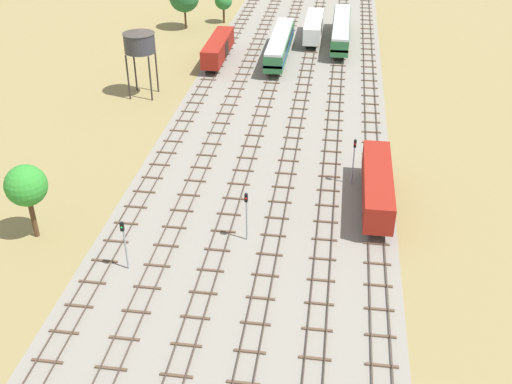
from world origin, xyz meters
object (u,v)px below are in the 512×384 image
(freight_boxcar_right_nearest, at_px, (377,185))
(freight_boxcar_far_left_near, at_px, (218,48))
(diesel_railcar_centre_left_mid, at_px, (280,44))
(passenger_coach_centre_right_midfar, at_px, (341,29))
(water_tower, at_px, (139,42))
(signal_post_nearest, at_px, (124,239))
(freight_boxcar_centre_far, at_px, (314,26))
(signal_post_mid, at_px, (246,210))
(signal_post_near, at_px, (354,156))

(freight_boxcar_right_nearest, distance_m, freight_boxcar_far_left_near, 46.87)
(diesel_railcar_centre_left_mid, xyz_separation_m, passenger_coach_centre_right_midfar, (9.65, 9.83, 0.02))
(passenger_coach_centre_right_midfar, bearing_deg, water_tower, -134.29)
(freight_boxcar_right_nearest, xyz_separation_m, signal_post_nearest, (-21.72, -13.56, 0.79))
(freight_boxcar_far_left_near, distance_m, freight_boxcar_centre_far, 20.06)
(freight_boxcar_far_left_near, bearing_deg, signal_post_mid, -75.89)
(diesel_railcar_centre_left_mid, distance_m, signal_post_nearest, 57.02)
(passenger_coach_centre_right_midfar, height_order, signal_post_mid, signal_post_mid)
(signal_post_nearest, relative_size, signal_post_mid, 0.97)
(passenger_coach_centre_right_midfar, distance_m, signal_post_near, 48.89)
(freight_boxcar_right_nearest, xyz_separation_m, diesel_railcar_centre_left_mid, (-14.48, 42.99, 0.15))
(passenger_coach_centre_right_midfar, xyz_separation_m, signal_post_mid, (-7.24, -60.60, 0.70))
(freight_boxcar_far_left_near, xyz_separation_m, signal_post_nearest, (2.41, -53.74, 0.79))
(freight_boxcar_right_nearest, relative_size, signal_post_mid, 2.69)
(freight_boxcar_centre_far, xyz_separation_m, water_tower, (-22.29, -29.03, 5.36))
(freight_boxcar_centre_far, relative_size, signal_post_nearest, 2.76)
(freight_boxcar_far_left_near, xyz_separation_m, water_tower, (-7.81, -15.15, 5.36))
(freight_boxcar_right_nearest, xyz_separation_m, passenger_coach_centre_right_midfar, (-4.83, 52.82, 0.16))
(freight_boxcar_right_nearest, relative_size, diesel_railcar_centre_left_mid, 0.68)
(signal_post_nearest, xyz_separation_m, signal_post_mid, (9.65, 5.78, 0.08))
(water_tower, relative_size, signal_post_near, 1.74)
(water_tower, bearing_deg, passenger_coach_centre_right_midfar, 45.71)
(freight_boxcar_far_left_near, distance_m, signal_post_nearest, 53.80)
(freight_boxcar_right_nearest, bearing_deg, freight_boxcar_far_left_near, 120.99)
(freight_boxcar_centre_far, height_order, signal_post_nearest, signal_post_nearest)
(freight_boxcar_far_left_near, bearing_deg, freight_boxcar_centre_far, 43.80)
(water_tower, distance_m, signal_post_mid, 38.63)
(diesel_railcar_centre_left_mid, relative_size, signal_post_near, 3.77)
(freight_boxcar_right_nearest, relative_size, freight_boxcar_far_left_near, 1.00)
(freight_boxcar_right_nearest, relative_size, signal_post_near, 2.58)
(passenger_coach_centre_right_midfar, height_order, signal_post_nearest, signal_post_nearest)
(signal_post_mid, bearing_deg, freight_boxcar_right_nearest, 32.82)
(freight_boxcar_centre_far, distance_m, signal_post_mid, 61.90)
(diesel_railcar_centre_left_mid, bearing_deg, passenger_coach_centre_right_midfar, 45.52)
(freight_boxcar_right_nearest, height_order, water_tower, water_tower)
(freight_boxcar_far_left_near, bearing_deg, water_tower, -117.28)
(freight_boxcar_right_nearest, height_order, freight_boxcar_far_left_near, same)
(passenger_coach_centre_right_midfar, relative_size, freight_boxcar_centre_far, 1.57)
(water_tower, xyz_separation_m, signal_post_nearest, (10.22, -38.60, -4.57))
(freight_boxcar_centre_far, bearing_deg, passenger_coach_centre_right_midfar, -14.48)
(freight_boxcar_right_nearest, xyz_separation_m, freight_boxcar_centre_far, (-9.65, 54.06, 0.00))
(freight_boxcar_far_left_near, distance_m, signal_post_near, 42.21)
(passenger_coach_centre_right_midfar, xyz_separation_m, water_tower, (-27.11, -27.79, 5.20))
(signal_post_near, bearing_deg, signal_post_mid, -129.33)
(water_tower, height_order, signal_post_near, water_tower)
(freight_boxcar_right_nearest, distance_m, freight_boxcar_centre_far, 54.92)
(freight_boxcar_far_left_near, distance_m, passenger_coach_centre_right_midfar, 23.07)
(freight_boxcar_far_left_near, xyz_separation_m, signal_post_near, (21.71, -36.18, 1.00))
(freight_boxcar_far_left_near, height_order, water_tower, water_tower)
(water_tower, distance_m, signal_post_nearest, 40.19)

